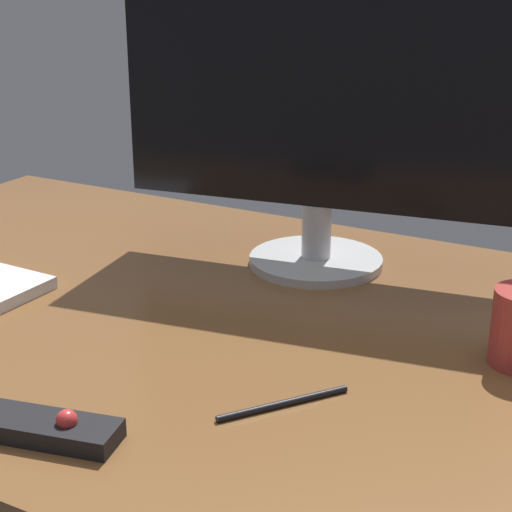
# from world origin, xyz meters

# --- Properties ---
(desk) EXTENTS (1.40, 0.84, 0.02)m
(desk) POSITION_xyz_m (0.00, 0.00, 0.01)
(desk) COLOR brown
(desk) RESTS_ON ground
(monitor) EXTENTS (0.58, 0.20, 0.41)m
(monitor) POSITION_xyz_m (0.05, 0.23, 0.25)
(monitor) COLOR beige
(monitor) RESTS_ON desk
(media_remote) EXTENTS (0.16, 0.08, 0.03)m
(media_remote) POSITION_xyz_m (0.01, -0.33, 0.03)
(media_remote) COLOR black
(media_remote) RESTS_ON desk
(pen) EXTENTS (0.09, 0.12, 0.01)m
(pen) POSITION_xyz_m (0.19, -0.16, 0.02)
(pen) COLOR black
(pen) RESTS_ON desk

